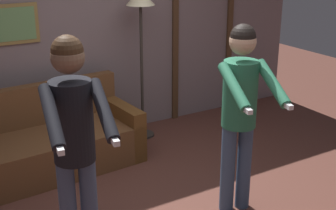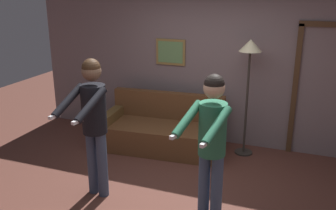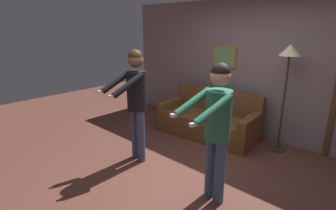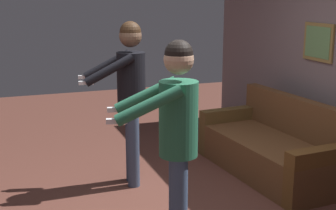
{
  "view_description": "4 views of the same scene",
  "coord_description": "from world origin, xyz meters",
  "px_view_note": "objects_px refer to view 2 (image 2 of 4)",
  "views": [
    {
      "loc": [
        -1.9,
        -3.2,
        2.38
      ],
      "look_at": [
        -0.21,
        -0.37,
        1.19
      ],
      "focal_mm": 50.0,
      "sensor_mm": 36.0,
      "label": 1
    },
    {
      "loc": [
        1.44,
        -3.9,
        2.59
      ],
      "look_at": [
        0.0,
        -0.1,
        1.27
      ],
      "focal_mm": 40.0,
      "sensor_mm": 36.0,
      "label": 2
    },
    {
      "loc": [
        2.08,
        -2.73,
        2.09
      ],
      "look_at": [
        -0.36,
        -0.11,
        1.01
      ],
      "focal_mm": 28.0,
      "sensor_mm": 36.0,
      "label": 3
    },
    {
      "loc": [
        3.77,
        -1.51,
        2.05
      ],
      "look_at": [
        -0.02,
        -0.14,
        1.08
      ],
      "focal_mm": 50.0,
      "sensor_mm": 36.0,
      "label": 4
    }
  ],
  "objects_px": {
    "couch": "(163,132)",
    "person_standing_right": "(211,136)",
    "torchiere_lamp": "(250,59)",
    "person_standing_left": "(93,115)"
  },
  "relations": [
    {
      "from": "couch",
      "to": "person_standing_right",
      "type": "relative_size",
      "value": 1.14
    },
    {
      "from": "torchiere_lamp",
      "to": "person_standing_right",
      "type": "xyz_separation_m",
      "value": [
        -0.07,
        -1.94,
        -0.48
      ]
    },
    {
      "from": "couch",
      "to": "torchiere_lamp",
      "type": "xyz_separation_m",
      "value": [
        1.28,
        0.27,
        1.25
      ]
    },
    {
      "from": "torchiere_lamp",
      "to": "person_standing_right",
      "type": "height_order",
      "value": "torchiere_lamp"
    },
    {
      "from": "torchiere_lamp",
      "to": "person_standing_left",
      "type": "relative_size",
      "value": 1.03
    },
    {
      "from": "couch",
      "to": "person_standing_right",
      "type": "xyz_separation_m",
      "value": [
        1.21,
        -1.67,
        0.76
      ]
    },
    {
      "from": "couch",
      "to": "person_standing_left",
      "type": "bearing_deg",
      "value": -99.11
    },
    {
      "from": "torchiere_lamp",
      "to": "couch",
      "type": "bearing_deg",
      "value": -168.11
    },
    {
      "from": "person_standing_left",
      "to": "torchiere_lamp",
      "type": "bearing_deg",
      "value": 50.94
    },
    {
      "from": "torchiere_lamp",
      "to": "person_standing_right",
      "type": "distance_m",
      "value": 2.0
    }
  ]
}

